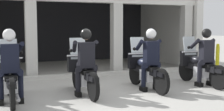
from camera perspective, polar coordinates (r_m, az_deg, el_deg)
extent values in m
plane|color=#A8A59E|center=(10.47, -5.92, -3.44)|extent=(80.00, 80.00, 0.00)
cube|color=black|center=(14.44, -11.55, 4.70)|extent=(9.93, 0.24, 2.91)
cube|color=silver|center=(14.02, 10.28, 4.70)|extent=(0.30, 5.03, 2.91)
cube|color=beige|center=(9.80, -15.46, 3.05)|extent=(0.35, 0.36, 2.47)
cube|color=beige|center=(10.54, 0.86, 3.39)|extent=(0.35, 0.36, 2.47)
cube|color=beige|center=(12.01, 14.12, 3.48)|extent=(0.35, 0.36, 2.47)
cube|color=#B7B5AD|center=(9.70, -6.17, -3.78)|extent=(9.53, 0.24, 0.12)
cylinder|color=black|center=(7.44, -19.39, -4.83)|extent=(0.09, 0.64, 0.64)
cylinder|color=black|center=(6.07, -18.83, -7.09)|extent=(0.09, 0.64, 0.64)
cube|color=black|center=(7.41, -19.44, -3.25)|extent=(0.14, 0.44, 0.08)
cube|color=silver|center=(6.70, -19.13, -5.51)|extent=(0.28, 0.44, 0.28)
cube|color=black|center=(6.72, -19.19, -4.34)|extent=(0.18, 1.24, 0.16)
ellipsoid|color=black|center=(6.91, -19.32, -2.57)|extent=(0.26, 0.48, 0.22)
cube|color=black|center=(6.53, -19.13, -3.99)|extent=(0.24, 0.52, 0.10)
cube|color=black|center=(6.09, -18.91, -5.35)|extent=(0.16, 0.48, 0.10)
cylinder|color=silver|center=(7.35, -19.43, -3.07)|extent=(0.05, 0.24, 0.53)
cube|color=black|center=(7.27, -19.44, -2.04)|extent=(0.52, 0.16, 0.44)
sphere|color=silver|center=(7.37, -19.48, -1.79)|extent=(0.18, 0.18, 0.18)
cube|color=silver|center=(7.21, -19.53, 0.89)|extent=(0.40, 0.14, 0.54)
cylinder|color=silver|center=(7.15, -19.46, -0.55)|extent=(0.62, 0.04, 0.04)
cylinder|color=silver|center=(6.40, -17.85, -7.74)|extent=(0.07, 0.55, 0.07)
cube|color=black|center=(6.46, -19.24, -0.52)|extent=(0.36, 0.22, 0.60)
cube|color=#14193F|center=(6.58, -19.29, -0.24)|extent=(0.05, 0.02, 0.32)
sphere|color=tan|center=(6.46, -19.37, 3.52)|extent=(0.21, 0.21, 0.21)
sphere|color=silver|center=(6.45, -19.38, 3.79)|extent=(0.26, 0.26, 0.26)
cylinder|color=black|center=(6.53, -17.93, -3.16)|extent=(0.26, 0.29, 0.17)
cylinder|color=black|center=(6.58, -17.34, -5.51)|extent=(0.12, 0.12, 0.53)
cube|color=black|center=(6.66, -17.26, -8.25)|extent=(0.11, 0.26, 0.12)
cylinder|color=black|center=(6.52, -20.39, -3.26)|extent=(0.26, 0.29, 0.17)
cylinder|color=black|center=(6.56, -20.84, -5.65)|extent=(0.12, 0.12, 0.53)
cube|color=black|center=(6.64, -20.74, -8.39)|extent=(0.11, 0.26, 0.12)
cylinder|color=black|center=(6.69, -17.49, 1.36)|extent=(0.19, 0.48, 0.31)
sphere|color=black|center=(6.91, -17.27, 0.57)|extent=(0.09, 0.09, 0.09)
cylinder|color=black|center=(7.79, -6.87, -4.12)|extent=(0.09, 0.64, 0.64)
cylinder|color=black|center=(6.47, -3.67, -6.04)|extent=(0.09, 0.64, 0.64)
cube|color=black|center=(7.76, -6.89, -2.60)|extent=(0.14, 0.44, 0.08)
cube|color=silver|center=(7.07, -5.31, -4.66)|extent=(0.28, 0.44, 0.28)
cube|color=black|center=(7.10, -5.43, -3.56)|extent=(0.18, 1.24, 0.16)
ellipsoid|color=black|center=(7.28, -5.93, -1.91)|extent=(0.26, 0.48, 0.22)
cube|color=black|center=(6.92, -5.02, -3.21)|extent=(0.24, 0.52, 0.10)
cube|color=black|center=(6.49, -3.84, -4.42)|extent=(0.16, 0.48, 0.10)
cylinder|color=silver|center=(7.70, -6.78, -2.42)|extent=(0.05, 0.24, 0.53)
cube|color=black|center=(7.62, -6.67, -1.44)|extent=(0.52, 0.16, 0.44)
sphere|color=silver|center=(7.72, -6.87, -1.21)|extent=(0.18, 0.18, 0.18)
cube|color=silver|center=(7.57, -6.66, 1.37)|extent=(0.40, 0.14, 0.54)
cylinder|color=silver|center=(7.51, -6.49, -0.01)|extent=(0.62, 0.04, 0.04)
cylinder|color=silver|center=(6.81, -3.48, -6.69)|extent=(0.07, 0.55, 0.07)
cube|color=black|center=(6.85, -5.00, 0.08)|extent=(0.36, 0.22, 0.60)
cube|color=black|center=(6.96, -5.28, 0.33)|extent=(0.05, 0.02, 0.32)
sphere|color=tan|center=(6.84, -5.08, 3.89)|extent=(0.21, 0.21, 0.21)
sphere|color=black|center=(6.84, -5.08, 4.14)|extent=(0.26, 0.26, 0.26)
cylinder|color=black|center=(6.94, -3.92, -2.41)|extent=(0.26, 0.29, 0.17)
cylinder|color=black|center=(7.00, -3.43, -4.62)|extent=(0.12, 0.12, 0.53)
cube|color=black|center=(7.08, -3.44, -7.20)|extent=(0.11, 0.26, 0.12)
cylinder|color=black|center=(6.86, -6.14, -2.52)|extent=(0.26, 0.29, 0.17)
cylinder|color=black|center=(6.89, -6.60, -4.81)|extent=(0.12, 0.12, 0.53)
cube|color=black|center=(6.97, -6.60, -7.43)|extent=(0.11, 0.26, 0.12)
cylinder|color=black|center=(7.12, -3.85, 1.82)|extent=(0.19, 0.48, 0.31)
sphere|color=black|center=(7.34, -4.05, 1.07)|extent=(0.09, 0.09, 0.09)
cylinder|color=black|center=(7.00, -7.28, 1.73)|extent=(0.19, 0.48, 0.31)
sphere|color=black|center=(7.20, -8.00, 0.94)|extent=(0.09, 0.09, 0.09)
cylinder|color=black|center=(8.34, 4.54, -3.47)|extent=(0.09, 0.64, 0.64)
cylinder|color=black|center=(7.13, 9.54, -5.04)|extent=(0.09, 0.64, 0.64)
cube|color=black|center=(8.31, 4.55, -2.05)|extent=(0.14, 0.44, 0.08)
cube|color=silver|center=(7.67, 7.02, -3.89)|extent=(0.28, 0.44, 0.28)
cube|color=black|center=(7.70, 6.86, -2.88)|extent=(0.18, 1.24, 0.16)
ellipsoid|color=#1E2338|center=(7.86, 6.10, -1.37)|extent=(0.26, 0.48, 0.22)
cube|color=black|center=(7.53, 7.52, -2.53)|extent=(0.24, 0.52, 0.10)
cube|color=black|center=(7.15, 9.31, -3.58)|extent=(0.16, 0.48, 0.10)
cylinder|color=silver|center=(8.25, 4.74, -1.88)|extent=(0.05, 0.24, 0.53)
cube|color=black|center=(8.18, 4.93, -0.96)|extent=(0.52, 0.16, 0.44)
sphere|color=silver|center=(8.27, 4.62, -0.75)|extent=(0.18, 0.18, 0.18)
cube|color=silver|center=(8.13, 5.01, 1.66)|extent=(0.40, 0.14, 0.54)
cylinder|color=silver|center=(8.07, 5.26, 0.38)|extent=(0.62, 0.04, 0.04)
cylinder|color=silver|center=(7.47, 9.12, -5.68)|extent=(0.07, 0.55, 0.07)
cube|color=black|center=(7.47, 7.63, 0.49)|extent=(0.36, 0.22, 0.60)
cube|color=#591414|center=(7.57, 7.19, 0.72)|extent=(0.05, 0.02, 0.32)
sphere|color=#936B51|center=(7.46, 7.60, 3.99)|extent=(0.21, 0.21, 0.21)
sphere|color=silver|center=(7.46, 7.60, 4.22)|extent=(0.26, 0.26, 0.26)
cylinder|color=black|center=(7.59, 8.45, -1.80)|extent=(0.26, 0.29, 0.17)
cylinder|color=black|center=(7.66, 8.81, -3.81)|extent=(0.12, 0.12, 0.53)
cube|color=black|center=(7.72, 8.74, -6.18)|extent=(0.11, 0.26, 0.12)
cylinder|color=black|center=(7.45, 6.59, -1.90)|extent=(0.26, 0.29, 0.17)
cylinder|color=black|center=(7.46, 6.16, -4.02)|extent=(0.12, 0.12, 0.53)
cube|color=black|center=(7.53, 6.10, -6.45)|extent=(0.11, 0.26, 0.12)
cylinder|color=black|center=(7.76, 8.23, 2.08)|extent=(0.19, 0.48, 0.31)
sphere|color=black|center=(7.97, 7.72, 1.38)|extent=(0.09, 0.09, 0.09)
cylinder|color=black|center=(7.55, 5.34, 2.02)|extent=(0.19, 0.48, 0.31)
sphere|color=black|center=(7.73, 4.36, 1.28)|extent=(0.09, 0.09, 0.09)
cylinder|color=black|center=(9.17, 14.19, -2.81)|extent=(0.09, 0.64, 0.64)
cylinder|color=black|center=(8.09, 20.02, -4.05)|extent=(0.09, 0.64, 0.64)
cube|color=black|center=(9.14, 14.22, -1.52)|extent=(0.14, 0.44, 0.08)
cube|color=silver|center=(8.57, 17.14, -3.11)|extent=(0.28, 0.44, 0.28)
cube|color=black|center=(8.60, 16.95, -2.21)|extent=(0.18, 1.24, 0.16)
ellipsoid|color=black|center=(8.75, 16.08, -0.87)|extent=(0.26, 0.48, 0.22)
cube|color=black|center=(8.45, 17.73, -1.88)|extent=(0.24, 0.52, 0.10)
cube|color=black|center=(8.11, 19.77, -2.76)|extent=(0.16, 0.48, 0.10)
cylinder|color=silver|center=(9.09, 14.45, -1.36)|extent=(0.05, 0.24, 0.53)
cube|color=black|center=(9.03, 14.69, -0.52)|extent=(0.52, 0.16, 0.44)
sphere|color=silver|center=(9.11, 14.32, -0.33)|extent=(0.18, 0.18, 0.18)
cube|color=silver|center=(8.98, 14.82, 1.85)|extent=(0.40, 0.14, 0.54)
cylinder|color=silver|center=(8.93, 15.10, 0.70)|extent=(0.62, 0.04, 0.04)
cylinder|color=silver|center=(8.42, 19.24, -4.66)|extent=(0.07, 0.55, 0.07)
cube|color=black|center=(8.39, 17.89, 0.82)|extent=(0.36, 0.22, 0.60)
cube|color=#14193F|center=(8.48, 17.38, 1.01)|extent=(0.05, 0.02, 0.32)
sphere|color=#936B51|center=(8.39, 17.89, 3.93)|extent=(0.21, 0.21, 0.21)
sphere|color=black|center=(8.39, 17.90, 4.13)|extent=(0.26, 0.26, 0.26)
cylinder|color=black|center=(8.53, 18.47, -1.23)|extent=(0.26, 0.29, 0.17)
cylinder|color=black|center=(8.60, 18.72, -3.03)|extent=(0.12, 0.12, 0.53)
cube|color=black|center=(8.66, 18.61, -5.15)|extent=(0.11, 0.26, 0.12)
cylinder|color=black|center=(8.35, 17.00, -1.32)|extent=(0.26, 0.29, 0.17)
cylinder|color=black|center=(8.35, 16.63, -3.21)|extent=(0.12, 0.12, 0.53)
cube|color=black|center=(8.41, 16.53, -5.40)|extent=(0.11, 0.26, 0.12)
cylinder|color=black|center=(8.70, 18.08, 2.22)|extent=(0.19, 0.48, 0.31)
sphere|color=black|center=(8.89, 17.39, 1.59)|extent=(0.09, 0.09, 0.09)
cylinder|color=black|center=(8.42, 15.78, 2.18)|extent=(0.19, 0.48, 0.31)
sphere|color=black|center=(8.57, 14.69, 1.53)|extent=(0.09, 0.09, 0.09)
cylinder|color=yellow|center=(11.90, 19.81, -0.48)|extent=(0.14, 0.14, 0.90)
sphere|color=yellow|center=(11.87, 19.88, 1.88)|extent=(0.13, 0.13, 0.13)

